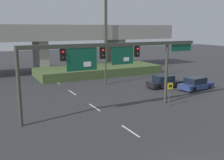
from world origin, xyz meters
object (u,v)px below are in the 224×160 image
(highway_light_pole_near, at_px, (105,30))
(highway_light_pole_far, at_px, (107,24))
(signal_gantry, at_px, (112,56))
(parked_sedan_near_right, at_px, (164,82))
(speed_limit_sign, at_px, (170,91))
(parked_sedan_mid_right, at_px, (196,84))

(highway_light_pole_near, relative_size, highway_light_pole_far, 0.87)
(highway_light_pole_near, distance_m, highway_light_pole_far, 10.65)
(signal_gantry, xyz_separation_m, parked_sedan_near_right, (9.96, 5.45, -4.12))
(speed_limit_sign, distance_m, parked_sedan_mid_right, 8.12)
(highway_light_pole_near, distance_m, parked_sedan_mid_right, 12.67)
(speed_limit_sign, bearing_deg, parked_sedan_mid_right, 28.62)
(speed_limit_sign, height_order, highway_light_pole_far, highway_light_pole_far)
(speed_limit_sign, xyz_separation_m, parked_sedan_mid_right, (7.09, 3.87, -0.80))
(speed_limit_sign, height_order, parked_sedan_mid_right, speed_limit_sign)
(speed_limit_sign, height_order, highway_light_pole_near, highway_light_pole_near)
(highway_light_pole_far, bearing_deg, parked_sedan_near_right, -86.88)
(highway_light_pole_near, height_order, parked_sedan_near_right, highway_light_pole_near)
(parked_sedan_mid_right, bearing_deg, signal_gantry, -173.31)
(signal_gantry, height_order, highway_light_pole_near, highway_light_pole_near)
(speed_limit_sign, distance_m, parked_sedan_near_right, 7.90)
(highway_light_pole_far, bearing_deg, signal_gantry, -114.96)
(parked_sedan_near_right, xyz_separation_m, parked_sedan_mid_right, (2.60, -2.59, -0.01))
(signal_gantry, distance_m, speed_limit_sign, 6.48)
(speed_limit_sign, relative_size, highway_light_pole_far, 0.15)
(signal_gantry, height_order, parked_sedan_near_right, signal_gantry)
(signal_gantry, height_order, speed_limit_sign, signal_gantry)
(parked_sedan_near_right, bearing_deg, highway_light_pole_near, 142.30)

